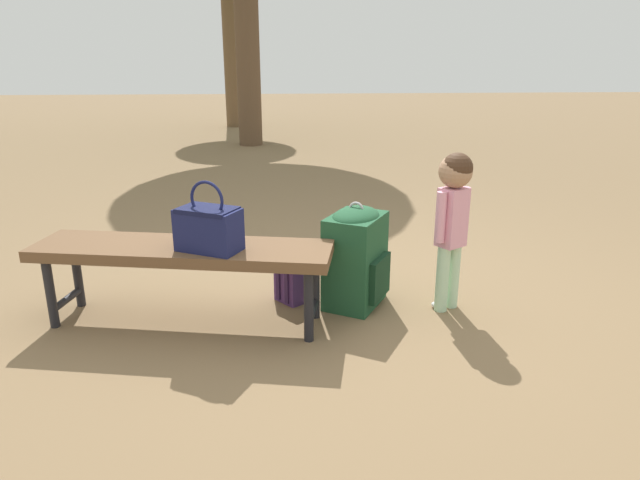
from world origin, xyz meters
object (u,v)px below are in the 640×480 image
child_standing (453,208)px  park_bench (183,255)px  handbag (209,227)px  backpack_small (291,278)px  backpack_large (356,254)px

child_standing → park_bench: bearing=-177.5°
handbag → backpack_small: bearing=37.7°
backpack_small → child_standing: bearing=-11.0°
handbag → backpack_small: 0.69m
child_standing → backpack_small: size_ratio=3.08×
handbag → backpack_large: size_ratio=0.59×
backpack_large → backpack_small: bearing=169.5°
park_bench → backpack_large: 0.98m
handbag → backpack_small: size_ratio=1.24×
child_standing → backpack_small: bearing=169.0°
child_standing → backpack_large: bearing=168.6°
child_standing → backpack_small: 1.03m
child_standing → backpack_large: size_ratio=1.46×
child_standing → backpack_large: 0.61m
child_standing → handbag: bearing=-173.3°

